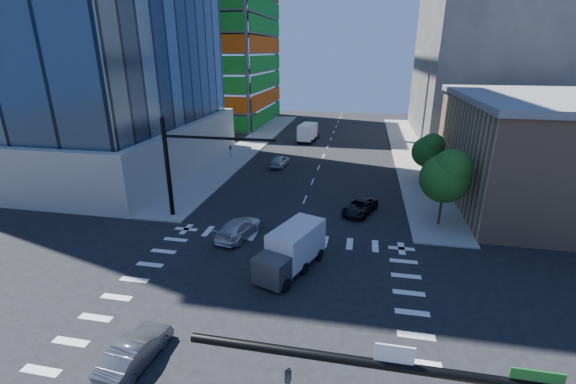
# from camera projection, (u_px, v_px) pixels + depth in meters

# --- Properties ---
(ground) EXTENTS (160.00, 160.00, 0.00)m
(ground) POSITION_uv_depth(u_px,v_px,m) (260.00, 305.00, 23.32)
(ground) COLOR black
(ground) RESTS_ON ground
(road_markings) EXTENTS (20.00, 20.00, 0.01)m
(road_markings) POSITION_uv_depth(u_px,v_px,m) (260.00, 305.00, 23.32)
(road_markings) COLOR silver
(road_markings) RESTS_ON ground
(sidewalk_ne) EXTENTS (5.00, 60.00, 0.15)m
(sidewalk_ne) POSITION_uv_depth(u_px,v_px,m) (409.00, 153.00, 57.90)
(sidewalk_ne) COLOR gray
(sidewalk_ne) RESTS_ON ground
(sidewalk_nw) EXTENTS (5.00, 60.00, 0.15)m
(sidewalk_nw) POSITION_uv_depth(u_px,v_px,m) (249.00, 146.00, 62.42)
(sidewalk_nw) COLOR gray
(sidewalk_nw) RESTS_ON ground
(commercial_building) EXTENTS (20.50, 22.50, 10.60)m
(commercial_building) POSITION_uv_depth(u_px,v_px,m) (567.00, 152.00, 37.25)
(commercial_building) COLOR #A4805F
(commercial_building) RESTS_ON ground
(bg_building_ne) EXTENTS (24.00, 30.00, 28.00)m
(bg_building_ne) POSITION_uv_depth(u_px,v_px,m) (499.00, 54.00, 64.31)
(bg_building_ne) COLOR #5B5751
(bg_building_ne) RESTS_ON ground
(signal_mast_nw) EXTENTS (10.20, 0.40, 9.00)m
(signal_mast_nw) POSITION_uv_depth(u_px,v_px,m) (182.00, 160.00, 33.84)
(signal_mast_nw) COLOR black
(signal_mast_nw) RESTS_ON sidewalk_nw
(tree_south) EXTENTS (4.16, 4.16, 6.82)m
(tree_south) POSITION_uv_depth(u_px,v_px,m) (447.00, 175.00, 32.24)
(tree_south) COLOR #382316
(tree_south) RESTS_ON sidewalk_ne
(tree_north) EXTENTS (3.54, 3.52, 5.78)m
(tree_north) POSITION_uv_depth(u_px,v_px,m) (429.00, 150.00, 43.48)
(tree_north) COLOR #382316
(tree_north) RESTS_ON sidewalk_ne
(car_nb_far) EXTENTS (3.77, 5.20, 1.31)m
(car_nb_far) POSITION_uv_depth(u_px,v_px,m) (360.00, 207.00, 36.34)
(car_nb_far) COLOR black
(car_nb_far) RESTS_ON ground
(car_sb_near) EXTENTS (3.25, 5.54, 1.51)m
(car_sb_near) POSITION_uv_depth(u_px,v_px,m) (239.00, 228.00, 31.72)
(car_sb_near) COLOR silver
(car_sb_near) RESTS_ON ground
(car_sb_mid) EXTENTS (2.15, 4.51, 1.49)m
(car_sb_mid) POSITION_uv_depth(u_px,v_px,m) (280.00, 161.00, 51.23)
(car_sb_mid) COLOR #AFB3B7
(car_sb_mid) RESTS_ON ground
(car_sb_cross) EXTENTS (1.91, 4.52, 1.45)m
(car_sb_cross) POSITION_uv_depth(u_px,v_px,m) (135.00, 351.00, 18.73)
(car_sb_cross) COLOR #54545A
(car_sb_cross) RESTS_ON ground
(box_truck_near) EXTENTS (4.30, 6.22, 3.00)m
(box_truck_near) POSITION_uv_depth(u_px,v_px,m) (289.00, 254.00, 26.50)
(box_truck_near) COLOR black
(box_truck_near) RESTS_ON ground
(box_truck_far) EXTENTS (3.15, 6.06, 3.05)m
(box_truck_far) POSITION_uv_depth(u_px,v_px,m) (309.00, 133.00, 65.52)
(box_truck_far) COLOR black
(box_truck_far) RESTS_ON ground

